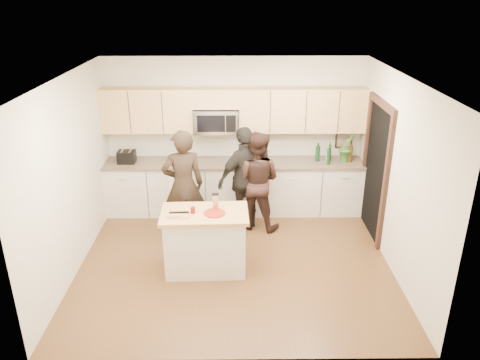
{
  "coord_description": "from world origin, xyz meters",
  "views": [
    {
      "loc": [
        0.02,
        -5.96,
        3.77
      ],
      "look_at": [
        0.08,
        0.35,
        1.15
      ],
      "focal_mm": 35.0,
      "sensor_mm": 36.0,
      "label": 1
    }
  ],
  "objects_px": {
    "woman_left": "(183,185)",
    "woman_right": "(246,179)",
    "toaster": "(127,157)",
    "woman_center": "(256,181)",
    "island": "(205,241)"
  },
  "relations": [
    {
      "from": "woman_left",
      "to": "woman_center",
      "type": "xyz_separation_m",
      "value": [
        1.16,
        0.34,
        -0.07
      ]
    },
    {
      "from": "island",
      "to": "woman_right",
      "type": "distance_m",
      "value": 1.47
    },
    {
      "from": "woman_left",
      "to": "woman_center",
      "type": "height_order",
      "value": "woman_left"
    },
    {
      "from": "woman_center",
      "to": "toaster",
      "type": "bearing_deg",
      "value": 4.84
    },
    {
      "from": "island",
      "to": "toaster",
      "type": "xyz_separation_m",
      "value": [
        -1.45,
        1.87,
        0.59
      ]
    },
    {
      "from": "woman_right",
      "to": "woman_center",
      "type": "bearing_deg",
      "value": 147.51
    },
    {
      "from": "toaster",
      "to": "woman_center",
      "type": "distance_m",
      "value": 2.31
    },
    {
      "from": "woman_left",
      "to": "woman_right",
      "type": "distance_m",
      "value": 1.04
    },
    {
      "from": "toaster",
      "to": "woman_center",
      "type": "height_order",
      "value": "woman_center"
    },
    {
      "from": "woman_right",
      "to": "toaster",
      "type": "bearing_deg",
      "value": -48.05
    },
    {
      "from": "woman_left",
      "to": "woman_right",
      "type": "xyz_separation_m",
      "value": [
        0.98,
        0.34,
        -0.03
      ]
    },
    {
      "from": "island",
      "to": "toaster",
      "type": "bearing_deg",
      "value": 126.09
    },
    {
      "from": "toaster",
      "to": "woman_center",
      "type": "relative_size",
      "value": 0.18
    },
    {
      "from": "woman_center",
      "to": "woman_right",
      "type": "distance_m",
      "value": 0.18
    },
    {
      "from": "toaster",
      "to": "woman_left",
      "type": "xyz_separation_m",
      "value": [
        1.07,
        -0.93,
        -0.15
      ]
    }
  ]
}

